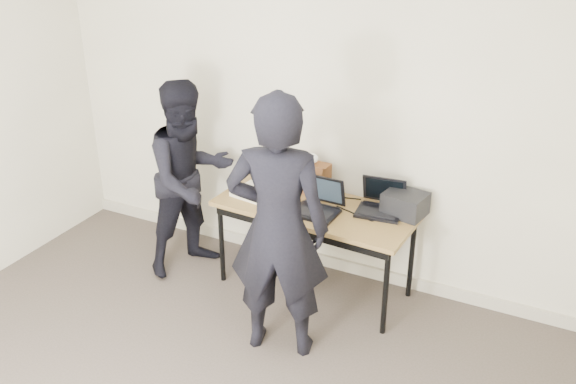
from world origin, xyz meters
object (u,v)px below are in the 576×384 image
Objects in this scene: leather_satchel at (306,176)px; person_typist at (278,229)px; laptop_right at (381,204)px; desk at (315,214)px; laptop_center at (318,204)px; laptop_beige at (260,187)px; person_observer at (190,178)px; equipment_box at (405,204)px.

leather_satchel is 0.99m from person_typist.
desk is at bearing -166.45° from laptop_right.
person_typist is (-0.39, -0.90, 0.14)m from laptop_right.
laptop_right is at bearing 28.96° from laptop_center.
desk is at bearing 137.28° from laptop_center.
laptop_beige reaches higher than leather_satchel.
person_typist reaches higher than person_observer.
laptop_right is at bearing -128.45° from person_typist.
laptop_beige is 0.57m from person_observer.
desk is 0.34m from leather_satchel.
equipment_box is at bearing -0.01° from leather_satchel.
person_typist is 1.15× the size of person_observer.
laptop_beige reaches higher than laptop_center.
person_observer is (-1.49, -0.28, 0.02)m from laptop_right.
person_observer reaches higher than desk.
person_observer is at bearing -155.75° from leather_satchel.
desk is 0.96× the size of person_observer.
person_observer is at bearing -174.63° from laptop_center.
laptop_right is (0.46, 0.16, 0.11)m from desk.
laptop_center is 0.36m from leather_satchel.
laptop_right is 0.18m from equipment_box.
laptop_beige is at bearing -69.01° from person_typist.
laptop_right is at bearing -3.26° from leather_satchel.
person_typist is at bearing -86.54° from laptop_center.
person_typist reaches higher than equipment_box.
equipment_box is 0.18× the size of person_observer.
laptop_beige is 1.02× the size of leather_satchel.
laptop_right is at bearing -170.54° from equipment_box.
leather_satchel is at bearing 131.35° from desk.
leather_satchel is 0.23× the size of person_observer.
desk is 0.50m from laptop_right.
equipment_box is at bearing 3.40° from laptop_right.
person_observer is at bearing -157.14° from laptop_beige.
desk is 4.29× the size of laptop_right.
leather_satchel is 0.20× the size of person_typist.
person_observer reaches higher than leather_satchel.
laptop_beige is 0.53m from laptop_center.
person_typist is (0.02, -0.69, 0.14)m from laptop_center.
laptop_beige is 1.29× the size of equipment_box.
person_observer reaches higher than equipment_box.
desk is 0.78m from person_typist.
laptop_beige is 0.37m from leather_satchel.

